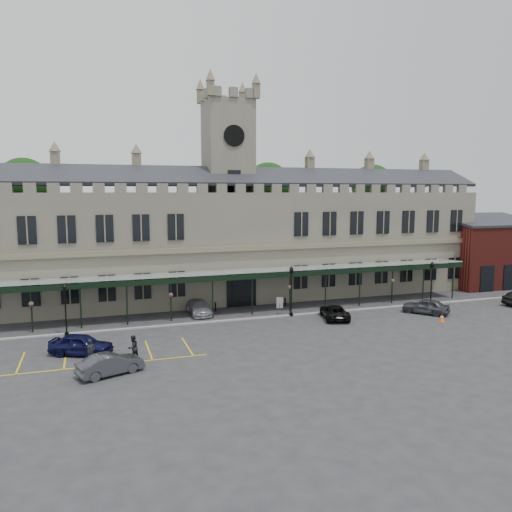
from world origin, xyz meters
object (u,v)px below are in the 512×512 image
object	(u,v)px
car_left_a	(81,344)
car_van	(334,312)
lamp_post_right	(432,279)
traffic_cone	(442,318)
sign_board	(280,303)
car_taxi	(199,307)
station_building	(229,241)
person_a	(91,352)
car_right_a	(426,306)
lamp_post_left	(65,305)
lamp_post_mid	(291,286)
clock_tower	(228,183)
person_b	(133,348)
car_left_b	(110,364)

from	to	relation	value
car_left_a	car_van	size ratio (longest dim) A/B	0.98
lamp_post_right	traffic_cone	size ratio (longest dim) A/B	6.91
car_left_a	sign_board	bearing A→B (deg)	-39.21
car_taxi	station_building	bearing A→B (deg)	53.39
car_taxi	person_a	world-z (taller)	person_a
car_taxi	traffic_cone	bearing A→B (deg)	-26.10
car_right_a	lamp_post_left	bearing A→B (deg)	-44.63
lamp_post_left	car_taxi	bearing A→B (deg)	17.40
sign_board	car_right_a	bearing A→B (deg)	-13.05
station_building	car_right_a	distance (m)	22.29
lamp_post_mid	car_right_a	world-z (taller)	lamp_post_mid
car_van	car_right_a	bearing A→B (deg)	-172.09
traffic_cone	car_right_a	bearing A→B (deg)	80.81
clock_tower	lamp_post_left	xyz separation A→B (m)	(-17.15, -10.81, -10.44)
traffic_cone	sign_board	size ratio (longest dim) A/B	0.59
station_building	car_right_a	size ratio (longest dim) A/B	13.42
sign_board	car_right_a	distance (m)	14.65
car_taxi	sign_board	bearing A→B (deg)	-1.39
lamp_post_right	car_van	world-z (taller)	lamp_post_right
lamp_post_mid	car_left_a	world-z (taller)	lamp_post_mid
car_taxi	lamp_post_mid	bearing A→B (deg)	-23.83
clock_tower	lamp_post_right	bearing A→B (deg)	-29.78
clock_tower	sign_board	distance (m)	14.84
station_building	car_taxi	world-z (taller)	station_building
lamp_post_mid	person_a	size ratio (longest dim) A/B	2.76
person_b	car_right_a	bearing A→B (deg)	150.57
car_right_a	person_a	world-z (taller)	person_a
sign_board	lamp_post_mid	bearing A→B (deg)	-77.86
car_left_a	person_b	bearing A→B (deg)	-97.95
sign_board	person_b	world-z (taller)	person_b
lamp_post_right	car_right_a	bearing A→B (deg)	-134.28
lamp_post_mid	sign_board	bearing A→B (deg)	87.49
car_left_b	car_van	bearing A→B (deg)	-88.53
person_b	person_a	bearing A→B (deg)	-38.03
traffic_cone	person_a	bearing A→B (deg)	-176.52
station_building	car_van	xyz separation A→B (m)	(7.00, -12.70, -5.81)
car_left_b	car_right_a	distance (m)	31.42
clock_tower	car_van	bearing A→B (deg)	-61.31
lamp_post_left	person_b	bearing A→B (deg)	-58.80
car_van	car_left_a	bearing A→B (deg)	23.78
sign_board	car_right_a	size ratio (longest dim) A/B	0.26
car_right_a	clock_tower	bearing A→B (deg)	-79.43
clock_tower	car_taxi	xyz separation A→B (m)	(-5.00, -7.00, -12.42)
car_taxi	car_right_a	bearing A→B (deg)	-18.51
car_taxi	person_b	xyz separation A→B (m)	(-7.30, -11.82, 0.21)
station_building	car_left_a	bearing A→B (deg)	-134.06
car_left_a	lamp_post_right	bearing A→B (deg)	-56.21
traffic_cone	car_left_b	size ratio (longest dim) A/B	0.16
car_left_b	person_b	xyz separation A→B (m)	(1.67, 2.59, 0.18)
station_building	car_taxi	distance (m)	10.30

